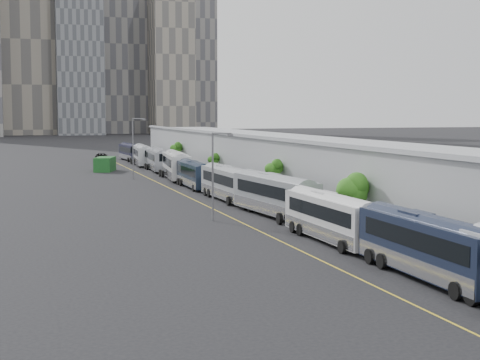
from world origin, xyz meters
name	(u,v)px	position (x,y,z in m)	size (l,w,h in m)	color
sidewalk	(303,203)	(9.00, 55.00, 0.06)	(10.00, 170.00, 0.12)	gray
lane_line	(210,208)	(-1.50, 55.00, 0.01)	(0.12, 160.00, 0.02)	gold
depot	(336,171)	(12.99, 55.00, 3.51)	(12.45, 160.40, 7.20)	gray
skyline	(50,20)	(-2.90, 324.16, 50.85)	(145.00, 64.00, 120.00)	slate
bus_1	(429,252)	(2.46, 19.00, 1.65)	(2.97, 13.38, 3.91)	#151D31
bus_2	(332,222)	(2.19, 32.46, 1.59)	(2.88, 12.93, 3.77)	silver
bus_3	(275,199)	(2.79, 46.88, 1.71)	(4.09, 14.08, 4.06)	gray
bus_4	(228,186)	(2.15, 60.73, 1.63)	(2.95, 13.27, 3.87)	#94989D
bus_5	(195,177)	(1.78, 74.98, 1.50)	(2.73, 12.21, 3.55)	#151F30
bus_6	(176,168)	(2.17, 88.08, 1.73)	(4.26, 14.25, 4.10)	silver
bus_7	(158,162)	(2.51, 103.98, 1.61)	(3.52, 13.18, 3.81)	gray
bus_8	(142,157)	(2.20, 117.71, 1.62)	(3.66, 13.31, 3.84)	#B6B9C1
bus_9	(131,153)	(2.25, 132.01, 1.48)	(3.27, 12.16, 3.51)	black
tree_1	(352,189)	(5.46, 35.75, 3.68)	(2.66, 2.66, 5.02)	black
tree_2	(274,170)	(5.94, 55.98, 3.70)	(1.72, 1.72, 4.61)	black
tree_3	(213,161)	(6.16, 81.59, 3.03)	(1.29, 1.29, 3.74)	black
tree_4	(176,149)	(5.93, 105.27, 3.63)	(1.74, 1.74, 4.54)	black
street_lamp_near	(215,170)	(-3.54, 45.69, 4.76)	(2.04, 0.22, 8.17)	#59595E
street_lamp_far	(134,144)	(-3.81, 89.91, 5.26)	(2.04, 0.22, 9.13)	#59595E
shipping_container	(105,164)	(-6.20, 106.16, 1.20)	(2.75, 5.82, 2.39)	#15471A
suv	(101,157)	(-3.47, 134.97, 0.74)	(2.44, 5.29, 1.47)	black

